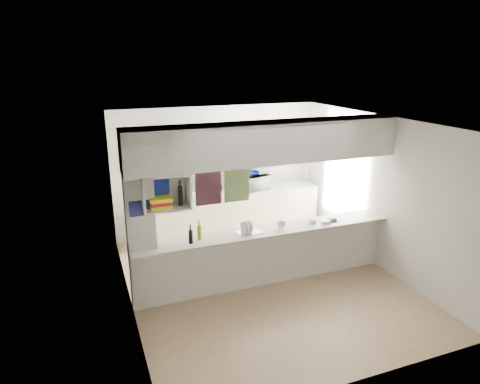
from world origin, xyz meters
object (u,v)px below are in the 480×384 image
bowl (254,173)px  wine_bottles (195,234)px  microwave (256,182)px  dish_rack (248,228)px

bowl → wine_bottles: bowl is taller
microwave → bowl: bowl is taller
bowl → dish_rack: 2.33m
microwave → bowl: 0.19m
dish_rack → bowl: bearing=55.1°
wine_bottles → microwave: bearing=48.7°
wine_bottles → bowl: bearing=49.7°
bowl → wine_bottles: bearing=-130.3°
microwave → dish_rack: (-1.00, -2.07, -0.07)m
dish_rack → wine_bottles: 0.85m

